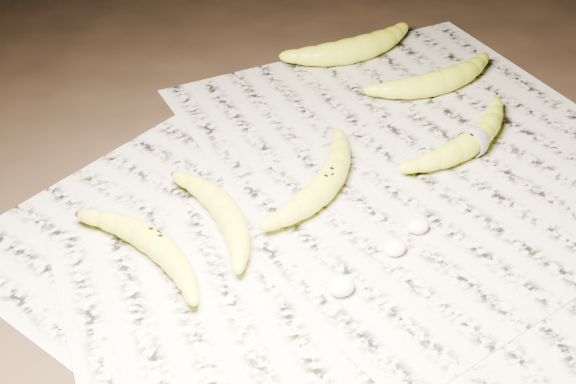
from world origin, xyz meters
TOP-DOWN VIEW (x-y plane):
  - ground at (0.00, 0.00)m, footprint 3.00×3.00m
  - newspaper_patch at (0.04, 0.03)m, footprint 0.90×0.70m
  - banana_left_a at (-0.18, 0.07)m, footprint 0.08×0.19m
  - banana_left_b at (-0.09, 0.07)m, footprint 0.08×0.18m
  - banana_center at (0.05, 0.05)m, footprint 0.20×0.15m
  - banana_taped at (0.27, 0.01)m, footprint 0.21×0.09m
  - banana_upper_a at (0.35, 0.15)m, footprint 0.20×0.09m
  - banana_upper_b at (0.31, 0.30)m, footprint 0.21×0.10m
  - measuring_tape at (0.27, 0.01)m, footprint 0.01×0.04m
  - flesh_chunk_a at (-0.05, -0.10)m, footprint 0.03×0.03m
  - flesh_chunk_b at (0.04, -0.09)m, footprint 0.03×0.02m
  - flesh_chunk_c at (0.09, -0.07)m, footprint 0.03×0.02m

SIDE VIEW (x-z plane):
  - ground at x=0.00m, z-range 0.00..0.00m
  - newspaper_patch at x=0.04m, z-range 0.00..0.01m
  - flesh_chunk_c at x=0.09m, z-range 0.01..0.02m
  - flesh_chunk_b at x=0.04m, z-range 0.01..0.02m
  - flesh_chunk_a at x=-0.05m, z-range 0.01..0.03m
  - banana_left_a at x=-0.18m, z-range 0.01..0.04m
  - banana_left_b at x=-0.09m, z-range 0.01..0.04m
  - measuring_tape at x=0.27m, z-range 0.00..0.05m
  - banana_taped at x=0.27m, z-range 0.01..0.04m
  - banana_center at x=0.05m, z-range 0.01..0.04m
  - banana_upper_a at x=0.35m, z-range 0.01..0.05m
  - banana_upper_b at x=0.31m, z-range 0.01..0.05m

